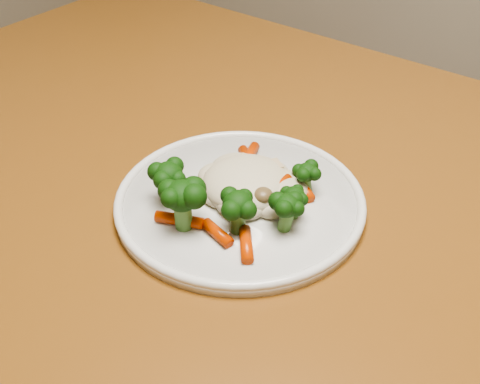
{
  "coord_description": "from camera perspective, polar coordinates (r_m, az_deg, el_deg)",
  "views": [
    {
      "loc": [
        0.2,
        -0.18,
        1.15
      ],
      "look_at": [
        -0.07,
        0.25,
        0.77
      ],
      "focal_mm": 45.0,
      "sensor_mm": 36.0,
      "label": 1
    }
  ],
  "objects": [
    {
      "name": "dining_table",
      "position": [
        0.7,
        2.2,
        -7.18
      ],
      "size": [
        1.38,
        0.99,
        0.75
      ],
      "rotation": [
        0.0,
        0.0,
        -0.09
      ],
      "color": "brown",
      "rests_on": "ground"
    },
    {
      "name": "plate",
      "position": [
        0.64,
        0.0,
        -1.02
      ],
      "size": [
        0.26,
        0.26,
        0.01
      ],
      "primitive_type": "cylinder",
      "color": "silver",
      "rests_on": "dining_table"
    },
    {
      "name": "meal",
      "position": [
        0.62,
        -0.33,
        0.37
      ],
      "size": [
        0.18,
        0.19,
        0.05
      ],
      "color": "beige",
      "rests_on": "plate"
    }
  ]
}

